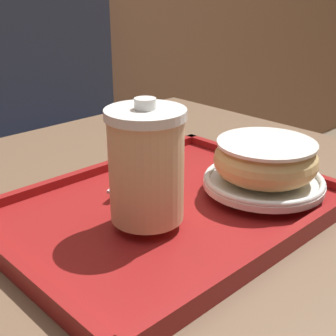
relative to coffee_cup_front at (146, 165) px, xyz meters
name	(u,v)px	position (x,y,z in m)	size (l,w,h in m)	color
cafe_table	(184,314)	(0.09, 0.03, -0.27)	(0.79, 0.84, 0.72)	brown
serving_tray	(168,210)	(0.05, 0.02, -0.08)	(0.41, 0.30, 0.02)	maroon
coffee_cup_front	(146,165)	(0.00, 0.00, 0.00)	(0.09, 0.09, 0.14)	#E0B784
plate_with_chocolate_donut	(264,181)	(0.16, -0.04, -0.06)	(0.15, 0.15, 0.01)	white
donut_chocolate_glazed	(265,159)	(0.16, -0.04, -0.03)	(0.13, 0.13, 0.05)	#DBB270
spoon	(146,161)	(0.10, 0.12, -0.06)	(0.14, 0.07, 0.01)	silver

